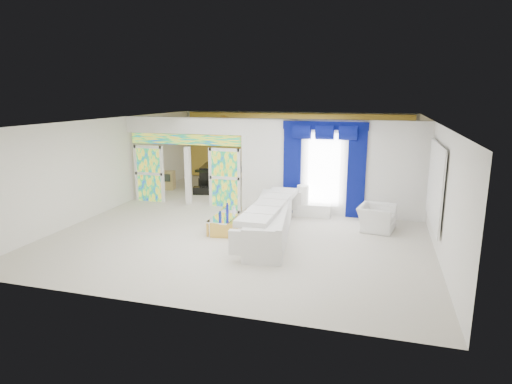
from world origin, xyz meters
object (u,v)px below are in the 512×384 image
(white_sofa, at_px, (271,221))
(console_table, at_px, (312,210))
(grand_piano, at_px, (219,175))
(coffee_table, at_px, (228,221))
(armchair, at_px, (376,218))

(white_sofa, relative_size, console_table, 3.65)
(grand_piano, bearing_deg, white_sofa, -69.82)
(white_sofa, relative_size, grand_piano, 2.44)
(coffee_table, height_order, console_table, coffee_table)
(white_sofa, distance_m, console_table, 2.35)
(console_table, relative_size, grand_piano, 0.67)
(console_table, relative_size, armchair, 1.09)
(console_table, bearing_deg, armchair, -24.29)
(coffee_table, relative_size, console_table, 1.56)
(white_sofa, height_order, grand_piano, grand_piano)
(armchair, bearing_deg, white_sofa, 126.57)
(white_sofa, xyz_separation_m, armchair, (2.74, 1.32, -0.06))
(grand_piano, bearing_deg, coffee_table, -79.37)
(white_sofa, bearing_deg, grand_piano, 114.41)
(console_table, height_order, grand_piano, grand_piano)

